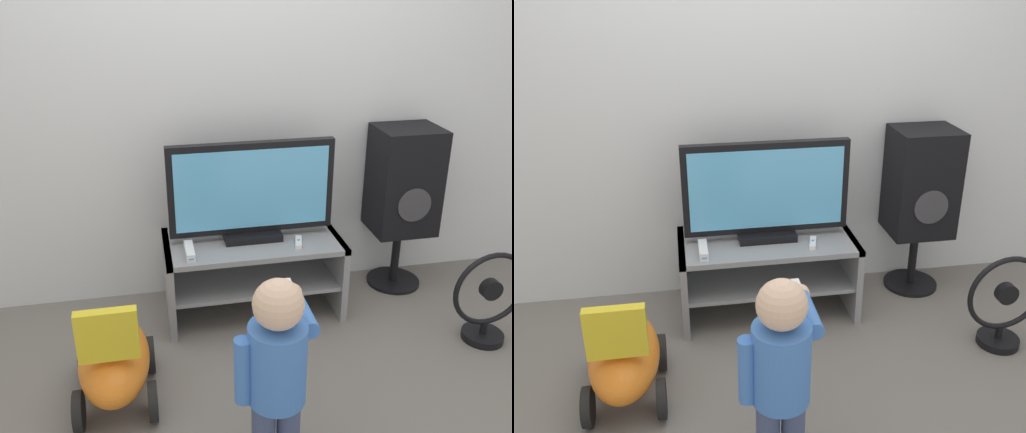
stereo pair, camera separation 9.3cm
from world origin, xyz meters
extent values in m
plane|color=slate|center=(0.00, 0.00, 0.00)|extent=(16.00, 16.00, 0.00)
cube|color=silver|center=(0.00, 0.57, 1.30)|extent=(10.00, 0.06, 2.60)
cube|color=gray|center=(0.00, 0.25, 0.44)|extent=(0.98, 0.49, 0.03)
cube|color=gray|center=(0.00, 0.25, 0.20)|extent=(0.94, 0.45, 0.02)
cube|color=gray|center=(-0.47, 0.25, 0.23)|extent=(0.04, 0.49, 0.45)
cube|color=gray|center=(0.47, 0.25, 0.23)|extent=(0.04, 0.49, 0.45)
cube|color=black|center=(0.00, 0.27, 0.47)|extent=(0.32, 0.20, 0.04)
cube|color=black|center=(0.00, 0.27, 0.75)|extent=(0.90, 0.05, 0.51)
cube|color=#59B2EA|center=(0.00, 0.24, 0.75)|extent=(0.83, 0.01, 0.44)
cube|color=white|center=(-0.36, 0.13, 0.47)|extent=(0.04, 0.18, 0.04)
cube|color=#3F8CE5|center=(-0.36, 0.03, 0.47)|extent=(0.03, 0.00, 0.01)
cube|color=white|center=(0.23, 0.13, 0.46)|extent=(0.07, 0.13, 0.02)
cylinder|color=#337FD8|center=(0.23, 0.13, 0.48)|extent=(0.01, 0.01, 0.00)
cylinder|color=#3F4C72|center=(-0.09, -0.91, 0.18)|extent=(0.09, 0.09, 0.35)
cylinder|color=#3F72C6|center=(-0.14, -0.91, 0.51)|extent=(0.22, 0.22, 0.32)
sphere|color=beige|center=(-0.14, -0.91, 0.76)|extent=(0.18, 0.18, 0.18)
cylinder|color=#3F72C6|center=(-0.27, -0.91, 0.50)|extent=(0.07, 0.07, 0.27)
cylinder|color=#3F72C6|center=(-0.01, -0.78, 0.63)|extent=(0.07, 0.27, 0.07)
sphere|color=beige|center=(-0.01, -0.64, 0.63)|extent=(0.08, 0.08, 0.08)
cube|color=white|center=(-0.01, -0.60, 0.63)|extent=(0.03, 0.13, 0.02)
cylinder|color=black|center=(0.93, 0.36, 0.01)|extent=(0.33, 0.33, 0.02)
cylinder|color=black|center=(0.93, 0.36, 0.19)|extent=(0.05, 0.05, 0.37)
cube|color=black|center=(0.93, 0.36, 0.69)|extent=(0.36, 0.32, 0.63)
cylinder|color=#38383D|center=(0.93, 0.20, 0.59)|extent=(0.20, 0.01, 0.20)
cylinder|color=black|center=(1.15, -0.30, 0.02)|extent=(0.22, 0.22, 0.04)
cylinder|color=black|center=(1.15, -0.30, 0.07)|extent=(0.04, 0.04, 0.07)
torus|color=black|center=(1.15, -0.30, 0.31)|extent=(0.42, 0.03, 0.42)
cylinder|color=black|center=(1.15, -0.30, 0.31)|extent=(0.11, 0.05, 0.11)
ellipsoid|color=orange|center=(-0.76, -0.36, 0.22)|extent=(0.31, 0.61, 0.26)
cube|color=yellow|center=(-0.76, -0.53, 0.46)|extent=(0.25, 0.05, 0.23)
cylinder|color=black|center=(-0.92, -0.20, 0.09)|extent=(0.04, 0.18, 0.18)
cylinder|color=black|center=(-0.60, -0.20, 0.09)|extent=(0.04, 0.18, 0.18)
cylinder|color=black|center=(-0.92, -0.53, 0.09)|extent=(0.04, 0.18, 0.18)
cylinder|color=black|center=(-0.60, -0.53, 0.09)|extent=(0.04, 0.18, 0.18)
camera|label=1|loc=(-0.55, -2.54, 1.84)|focal=40.00mm
camera|label=2|loc=(-0.46, -2.56, 1.84)|focal=40.00mm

